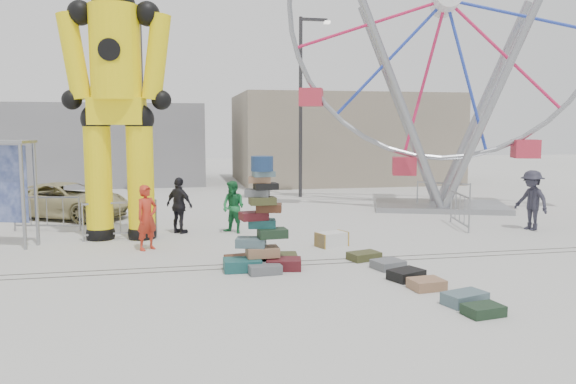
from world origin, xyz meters
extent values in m
plane|color=#9E9E99|center=(0.00, 0.00, 0.00)|extent=(90.00, 90.00, 0.00)
cube|color=#47443F|center=(0.00, 0.60, 0.00)|extent=(40.00, 0.04, 0.01)
cube|color=#47443F|center=(0.00, 1.00, 0.00)|extent=(40.00, 0.04, 0.01)
cube|color=gray|center=(7.00, 20.00, 2.50)|extent=(12.00, 8.00, 5.00)
cube|color=gray|center=(-6.00, 22.00, 2.20)|extent=(10.00, 8.00, 4.40)
cylinder|color=#2D2D30|center=(3.00, 13.00, 4.00)|extent=(0.16, 0.16, 8.00)
cube|color=#2D2D30|center=(3.60, 13.00, 7.90)|extent=(1.20, 0.15, 0.12)
cube|color=silver|center=(4.20, 13.00, 7.80)|extent=(0.25, 0.25, 0.12)
cylinder|color=#2D2D30|center=(-4.00, 15.00, 4.00)|extent=(0.16, 0.16, 8.00)
cube|color=#2D2D30|center=(-3.40, 15.00, 7.90)|extent=(1.20, 0.15, 0.12)
cube|color=silver|center=(-2.80, 15.00, 7.80)|extent=(0.25, 0.25, 0.12)
cube|color=#1C5454|center=(-1.15, 0.37, 0.13)|extent=(0.83, 0.58, 0.27)
cube|color=#54161C|center=(-0.22, 0.32, 0.12)|extent=(0.87, 0.68, 0.25)
cube|color=#4F2A19|center=(-1.12, 0.89, 0.11)|extent=(0.79, 0.60, 0.23)
cube|color=#414321|center=(-0.19, 0.83, 0.12)|extent=(0.81, 0.61, 0.25)
cube|color=slate|center=(-0.71, 0.04, 0.10)|extent=(0.74, 0.54, 0.21)
cube|color=black|center=(-0.64, 1.07, 0.11)|extent=(0.75, 0.57, 0.23)
cube|color=#9B6F4F|center=(-0.68, 0.50, 0.38)|extent=(0.74, 0.51, 0.23)
cube|color=slate|center=(-0.93, 0.55, 0.60)|extent=(0.76, 0.61, 0.21)
cube|color=#1C321F|center=(-0.45, 0.46, 0.81)|extent=(0.67, 0.47, 0.21)
cube|color=#1C5454|center=(-0.67, 0.65, 1.00)|extent=(0.66, 0.48, 0.19)
cube|color=#54161C|center=(-0.86, 0.62, 1.19)|extent=(0.66, 0.51, 0.19)
cube|color=#4F2A19|center=(-0.52, 0.54, 1.38)|extent=(0.64, 0.51, 0.19)
cube|color=#414321|center=(-0.68, 0.45, 1.55)|extent=(0.59, 0.42, 0.17)
cube|color=slate|center=(-0.78, 0.59, 1.72)|extent=(0.62, 0.50, 0.17)
cube|color=black|center=(-0.60, 0.49, 1.87)|extent=(0.54, 0.39, 0.14)
cube|color=#9B6F4F|center=(-0.73, 0.55, 2.02)|extent=(0.54, 0.40, 0.14)
cube|color=slate|center=(-0.65, 0.47, 2.15)|extent=(0.51, 0.36, 0.12)
cylinder|color=navy|center=(-0.68, 0.50, 2.38)|extent=(0.50, 0.50, 0.33)
sphere|color=black|center=(-4.70, 4.69, 0.16)|extent=(0.81, 0.81, 0.81)
cylinder|color=yellow|center=(-4.70, 4.69, 1.70)|extent=(0.74, 0.74, 3.40)
sphere|color=black|center=(-4.70, 4.69, 3.40)|extent=(0.85, 0.85, 0.85)
sphere|color=black|center=(-3.54, 4.54, 0.16)|extent=(0.81, 0.81, 0.81)
cylinder|color=yellow|center=(-3.54, 4.54, 1.70)|extent=(0.74, 0.74, 3.40)
sphere|color=black|center=(-3.54, 4.54, 3.40)|extent=(0.85, 0.85, 0.85)
cube|color=yellow|center=(-4.12, 4.61, 3.61)|extent=(1.58, 1.03, 0.74)
cylinder|color=yellow|center=(-4.12, 4.61, 5.21)|extent=(1.38, 1.38, 2.55)
sphere|color=black|center=(-4.12, 4.61, 6.48)|extent=(1.17, 1.17, 1.17)
sphere|color=black|center=(-5.02, 4.73, 6.27)|extent=(0.68, 0.68, 0.68)
cylinder|color=yellow|center=(-5.23, 4.75, 5.10)|extent=(0.94, 0.66, 2.39)
sphere|color=black|center=(-5.34, 4.77, 3.93)|extent=(0.55, 0.55, 0.55)
sphere|color=black|center=(-3.23, 4.50, 6.27)|extent=(0.68, 0.68, 0.68)
cylinder|color=yellow|center=(-3.02, 4.47, 5.10)|extent=(0.94, 0.66, 2.39)
sphere|color=black|center=(-2.91, 4.46, 3.93)|extent=(0.55, 0.55, 0.55)
cube|color=gray|center=(7.55, 8.32, 0.10)|extent=(5.67, 4.46, 0.20)
cylinder|color=gray|center=(5.76, 8.01, 3.97)|extent=(3.35, 1.43, 8.04)
cylinder|color=gray|center=(8.75, 6.95, 3.97)|extent=(3.35, 1.43, 8.04)
cylinder|color=gray|center=(6.35, 9.69, 3.97)|extent=(3.35, 1.43, 8.04)
cylinder|color=gray|center=(9.34, 8.64, 3.97)|extent=(3.35, 1.43, 8.04)
cube|color=#BC283D|center=(7.55, 8.32, 1.49)|extent=(1.14, 1.14, 0.69)
cylinder|color=gray|center=(-6.36, 3.91, 1.40)|extent=(0.09, 0.09, 2.80)
cube|color=silver|center=(1.50, 2.46, 0.19)|extent=(0.92, 0.72, 0.38)
cube|color=#414321|center=(1.84, 0.82, 0.10)|extent=(0.85, 0.68, 0.19)
cube|color=slate|center=(2.10, -0.10, 0.10)|extent=(0.78, 0.72, 0.20)
cube|color=black|center=(2.13, -1.05, 0.11)|extent=(0.84, 0.74, 0.22)
cube|color=#9B6F4F|center=(2.25, -1.76, 0.10)|extent=(0.70, 0.59, 0.20)
cube|color=slate|center=(2.51, -2.79, 0.11)|extent=(0.89, 0.67, 0.23)
cube|color=#1C321F|center=(2.52, -3.40, 0.09)|extent=(0.71, 0.54, 0.19)
imported|color=#B32C19|center=(-3.32, 2.99, 0.85)|extent=(0.74, 0.71, 1.70)
imported|color=#196733|center=(-0.89, 4.89, 0.79)|extent=(0.96, 0.96, 1.58)
imported|color=black|center=(-2.47, 5.14, 0.85)|extent=(1.00, 0.99, 1.69)
imported|color=#24232F|center=(8.23, 3.57, 0.93)|extent=(0.95, 1.33, 1.86)
imported|color=tan|center=(-6.32, 8.80, 0.62)|extent=(4.93, 3.99, 1.25)
camera|label=1|loc=(-2.57, -11.80, 3.20)|focal=35.00mm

